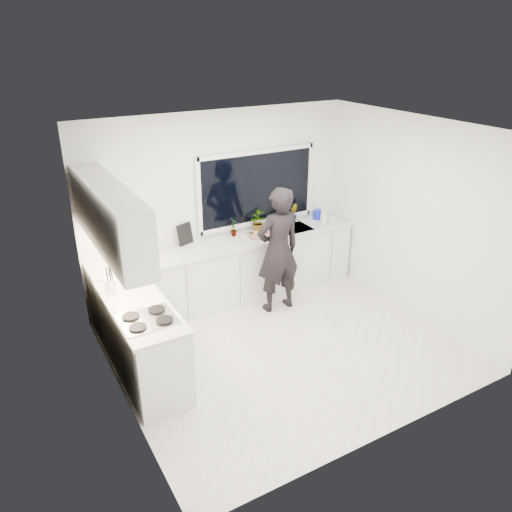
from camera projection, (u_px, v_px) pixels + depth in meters
floor at (284, 348)px, 6.28m from camera, size 4.00×3.50×0.02m
wall_back at (219, 207)px, 7.11m from camera, size 4.00×0.02×2.70m
wall_left at (112, 291)px, 4.81m from camera, size 0.02×3.50×2.70m
wall_right at (413, 219)px, 6.63m from camera, size 0.02×3.50×2.70m
ceiling at (290, 129)px, 5.16m from camera, size 4.00×3.50×0.02m
window at (257, 188)px, 7.27m from camera, size 1.80×0.02×1.00m
base_cabinets_back at (231, 272)px, 7.24m from camera, size 3.92×0.58×0.88m
base_cabinets_left at (143, 342)px, 5.61m from camera, size 0.58×1.60×0.88m
countertop_back at (230, 243)px, 7.04m from camera, size 3.94×0.62×0.04m
countertop_left at (139, 307)px, 5.42m from camera, size 0.62×1.60×0.04m
upper_cabinets at (109, 217)px, 5.26m from camera, size 0.34×2.10×0.70m
sink at (292, 232)px, 7.54m from camera, size 0.58×0.42×0.14m
faucet at (285, 218)px, 7.63m from camera, size 0.03×0.03×0.22m
stovetop at (148, 319)px, 5.12m from camera, size 0.56×0.48×0.03m
person at (278, 250)px, 6.82m from camera, size 0.66×0.44×1.79m
pizza_tray at (262, 235)px, 7.25m from camera, size 0.48×0.39×0.03m
pizza at (262, 234)px, 7.24m from camera, size 0.44×0.35×0.01m
watering_can at (317, 215)px, 7.88m from camera, size 0.15×0.15×0.13m
paper_towel_roll at (115, 254)px, 6.35m from camera, size 0.11×0.11×0.26m
knife_block at (146, 248)px, 6.58m from camera, size 0.15×0.12×0.22m
utensil_crock at (111, 286)px, 5.66m from camera, size 0.17×0.17×0.16m
picture_frame_large at (131, 245)px, 6.57m from camera, size 0.22×0.07×0.28m
picture_frame_small at (185, 234)px, 6.91m from camera, size 0.24×0.11×0.30m
herb_plants at (268, 219)px, 7.43m from camera, size 1.18×0.29×0.34m
soap_bottles at (326, 217)px, 7.58m from camera, size 0.33×0.16×0.30m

